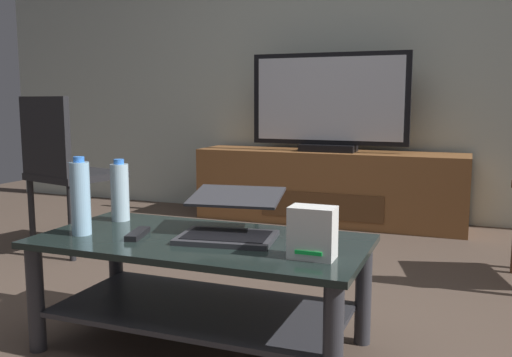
{
  "coord_description": "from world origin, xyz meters",
  "views": [
    {
      "loc": [
        0.85,
        -1.8,
        0.9
      ],
      "look_at": [
        -0.01,
        0.42,
        0.56
      ],
      "focal_mm": 38.85,
      "sensor_mm": 36.0,
      "label": 1
    }
  ],
  "objects_px": {
    "laptop": "(231,220)",
    "tv_remote": "(138,234)",
    "television": "(329,104)",
    "coffee_table": "(202,273)",
    "media_cabinet": "(328,187)",
    "router_box": "(313,233)",
    "water_bottle_near": "(80,198)",
    "side_chair": "(64,166)",
    "cell_phone": "(307,235)",
    "water_bottle_far": "(120,192)"
  },
  "relations": [
    {
      "from": "television",
      "to": "tv_remote",
      "type": "height_order",
      "value": "television"
    },
    {
      "from": "coffee_table",
      "to": "water_bottle_near",
      "type": "xyz_separation_m",
      "value": [
        -0.43,
        -0.11,
        0.26
      ]
    },
    {
      "from": "cell_phone",
      "to": "tv_remote",
      "type": "distance_m",
      "value": 0.61
    },
    {
      "from": "router_box",
      "to": "coffee_table",
      "type": "bearing_deg",
      "value": 167.13
    },
    {
      "from": "water_bottle_far",
      "to": "television",
      "type": "bearing_deg",
      "value": 79.89
    },
    {
      "from": "coffee_table",
      "to": "television",
      "type": "relative_size",
      "value": 1.03
    },
    {
      "from": "tv_remote",
      "to": "television",
      "type": "bearing_deg",
      "value": 72.0
    },
    {
      "from": "router_box",
      "to": "water_bottle_near",
      "type": "relative_size",
      "value": 0.57
    },
    {
      "from": "coffee_table",
      "to": "media_cabinet",
      "type": "height_order",
      "value": "media_cabinet"
    },
    {
      "from": "media_cabinet",
      "to": "cell_phone",
      "type": "distance_m",
      "value": 2.11
    },
    {
      "from": "tv_remote",
      "to": "coffee_table",
      "type": "bearing_deg",
      "value": 0.75
    },
    {
      "from": "tv_remote",
      "to": "media_cabinet",
      "type": "bearing_deg",
      "value": 72.03
    },
    {
      "from": "cell_phone",
      "to": "router_box",
      "type": "bearing_deg",
      "value": -88.76
    },
    {
      "from": "television",
      "to": "laptop",
      "type": "relative_size",
      "value": 2.76
    },
    {
      "from": "router_box",
      "to": "media_cabinet",
      "type": "bearing_deg",
      "value": 102.5
    },
    {
      "from": "coffee_table",
      "to": "television",
      "type": "height_order",
      "value": "television"
    },
    {
      "from": "media_cabinet",
      "to": "television",
      "type": "bearing_deg",
      "value": -90.0
    },
    {
      "from": "coffee_table",
      "to": "router_box",
      "type": "bearing_deg",
      "value": -12.87
    },
    {
      "from": "media_cabinet",
      "to": "television",
      "type": "distance_m",
      "value": 0.6
    },
    {
      "from": "coffee_table",
      "to": "cell_phone",
      "type": "distance_m",
      "value": 0.4
    },
    {
      "from": "water_bottle_far",
      "to": "media_cabinet",
      "type": "bearing_deg",
      "value": 79.99
    },
    {
      "from": "media_cabinet",
      "to": "router_box",
      "type": "xyz_separation_m",
      "value": [
        0.51,
        -2.32,
        0.23
      ]
    },
    {
      "from": "television",
      "to": "tv_remote",
      "type": "xyz_separation_m",
      "value": [
        -0.15,
        -2.25,
        -0.45
      ]
    },
    {
      "from": "router_box",
      "to": "side_chair",
      "type": "bearing_deg",
      "value": 151.14
    },
    {
      "from": "coffee_table",
      "to": "television",
      "type": "xyz_separation_m",
      "value": [
        -0.08,
        2.19,
        0.59
      ]
    },
    {
      "from": "television",
      "to": "laptop",
      "type": "xyz_separation_m",
      "value": [
        0.17,
        -2.13,
        -0.4
      ]
    },
    {
      "from": "television",
      "to": "side_chair",
      "type": "bearing_deg",
      "value": -133.59
    },
    {
      "from": "side_chair",
      "to": "router_box",
      "type": "distance_m",
      "value": 2.02
    },
    {
      "from": "water_bottle_near",
      "to": "router_box",
      "type": "bearing_deg",
      "value": 0.42
    },
    {
      "from": "television",
      "to": "router_box",
      "type": "relative_size",
      "value": 6.97
    },
    {
      "from": "laptop",
      "to": "media_cabinet",
      "type": "bearing_deg",
      "value": 94.4
    },
    {
      "from": "router_box",
      "to": "tv_remote",
      "type": "xyz_separation_m",
      "value": [
        -0.66,
        0.04,
        -0.07
      ]
    },
    {
      "from": "side_chair",
      "to": "laptop",
      "type": "bearing_deg",
      "value": -29.73
    },
    {
      "from": "side_chair",
      "to": "water_bottle_near",
      "type": "distance_m",
      "value": 1.33
    },
    {
      "from": "side_chair",
      "to": "router_box",
      "type": "bearing_deg",
      "value": -28.86
    },
    {
      "from": "media_cabinet",
      "to": "television",
      "type": "relative_size",
      "value": 1.72
    },
    {
      "from": "water_bottle_near",
      "to": "cell_phone",
      "type": "xyz_separation_m",
      "value": [
        0.78,
        0.26,
        -0.13
      ]
    },
    {
      "from": "side_chair",
      "to": "television",
      "type": "bearing_deg",
      "value": 46.41
    },
    {
      "from": "television",
      "to": "router_box",
      "type": "xyz_separation_m",
      "value": [
        0.51,
        -2.29,
        -0.38
      ]
    },
    {
      "from": "water_bottle_near",
      "to": "media_cabinet",
      "type": "bearing_deg",
      "value": 81.28
    },
    {
      "from": "cell_phone",
      "to": "tv_remote",
      "type": "bearing_deg",
      "value": -177.03
    },
    {
      "from": "coffee_table",
      "to": "media_cabinet",
      "type": "distance_m",
      "value": 2.22
    },
    {
      "from": "media_cabinet",
      "to": "cell_phone",
      "type": "relative_size",
      "value": 13.96
    },
    {
      "from": "coffee_table",
      "to": "router_box",
      "type": "relative_size",
      "value": 7.2
    },
    {
      "from": "coffee_table",
      "to": "laptop",
      "type": "xyz_separation_m",
      "value": [
        0.09,
        0.06,
        0.19
      ]
    },
    {
      "from": "router_box",
      "to": "water_bottle_far",
      "type": "height_order",
      "value": "water_bottle_far"
    },
    {
      "from": "television",
      "to": "cell_phone",
      "type": "distance_m",
      "value": 2.13
    },
    {
      "from": "television",
      "to": "coffee_table",
      "type": "bearing_deg",
      "value": -87.99
    },
    {
      "from": "laptop",
      "to": "tv_remote",
      "type": "height_order",
      "value": "laptop"
    },
    {
      "from": "router_box",
      "to": "water_bottle_near",
      "type": "xyz_separation_m",
      "value": [
        -0.87,
        -0.01,
        0.05
      ]
    }
  ]
}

